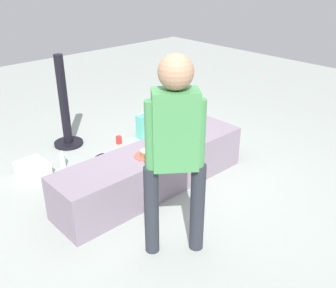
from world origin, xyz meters
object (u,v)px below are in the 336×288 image
party_cup_red (119,140)px  cake_box_white (33,169)px  cake_plate (146,154)px  child_seated (164,125)px  handbag_black_leather (102,174)px  adult_standing (175,143)px  gift_bag (145,126)px  water_bottle_near_gift (62,160)px

party_cup_red → cake_box_white: 1.16m
cake_plate → party_cup_red: 1.35m
child_seated → cake_plate: 0.38m
cake_plate → handbag_black_leather: 0.63m
child_seated → adult_standing: (-0.65, -0.83, 0.30)m
adult_standing → child_seated: bearing=51.9°
cake_plate → cake_box_white: 1.39m
cake_plate → gift_bag: size_ratio=0.63×
gift_bag → party_cup_red: size_ratio=3.61×
gift_bag → cake_box_white: gift_bag is taller
child_seated → adult_standing: adult_standing is taller
party_cup_red → cake_box_white: (-1.16, -0.00, 0.03)m
cake_plate → water_bottle_near_gift: (-0.32, 1.10, -0.38)m
child_seated → water_bottle_near_gift: bearing=121.7°
water_bottle_near_gift → handbag_black_leather: size_ratio=0.57×
adult_standing → party_cup_red: bearing=66.1°
cake_plate → water_bottle_near_gift: bearing=106.1°
child_seated → adult_standing: bearing=-128.1°
child_seated → gift_bag: child_seated is taller
adult_standing → cake_box_white: (-0.31, 1.92, -0.89)m
child_seated → cake_plate: (-0.32, -0.08, -0.19)m
cake_plate → gift_bag: 1.45m
cake_plate → party_cup_red: bearing=66.1°
party_cup_red → adult_standing: bearing=-113.9°
adult_standing → gift_bag: size_ratio=4.49×
party_cup_red → handbag_black_leather: handbag_black_leather is taller
handbag_black_leather → adult_standing: bearing=-96.2°
gift_bag → water_bottle_near_gift: 1.22m
cake_plate → handbag_black_leather: size_ratio=0.63×
child_seated → handbag_black_leather: (-0.51, 0.42, -0.54)m
child_seated → adult_standing: 1.09m
child_seated → cake_box_white: child_seated is taller
cake_box_white → party_cup_red: bearing=0.2°
adult_standing → cake_plate: adult_standing is taller
cake_box_white → handbag_black_leather: (0.45, -0.67, 0.05)m
water_bottle_near_gift → cake_box_white: water_bottle_near_gift is taller
cake_box_white → gift_bag: bearing=-2.6°
cake_plate → water_bottle_near_gift: cake_plate is taller
child_seated → adult_standing: size_ratio=0.30×
handbag_black_leather → cake_box_white: bearing=123.6°
gift_bag → cake_box_white: size_ratio=1.07×
gift_bag → handbag_black_leather: same height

